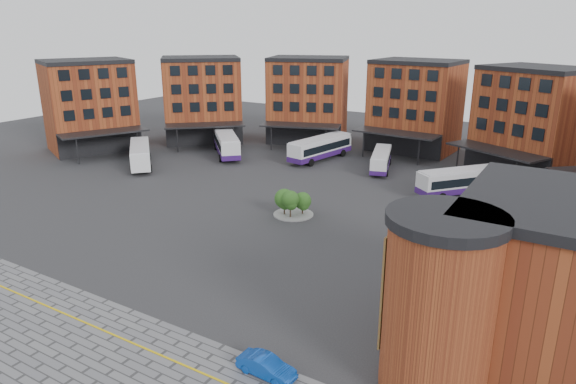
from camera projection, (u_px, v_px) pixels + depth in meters
The scene contains 12 objects.
ground at pixel (209, 250), 47.50m from camera, with size 160.00×160.00×0.00m, color #28282B.
yellow_line at pixel (101, 329), 35.11m from camera, with size 26.00×0.15×0.02m, color gold.
main_building at pixel (342, 111), 78.72m from camera, with size 94.14×42.48×14.60m.
east_building at pixel (562, 293), 29.28m from camera, with size 17.40×15.40×10.60m.
tree_island at pixel (292, 201), 55.46m from camera, with size 4.40×4.40×3.08m.
bus_a at pixel (140, 153), 75.02m from camera, with size 10.21×9.87×3.27m.
bus_b at pixel (226, 143), 81.42m from camera, with size 10.80×11.03×3.54m.
bus_c at pixel (321, 148), 78.65m from camera, with size 5.13×12.67×3.48m.
bus_d at pixel (381, 160), 73.25m from camera, with size 5.04×10.13×2.79m.
bus_e at pixel (463, 181), 62.32m from camera, with size 9.52×10.62×3.27m.
bus_f at pixel (543, 209), 52.59m from camera, with size 12.70×7.05×3.52m.
blue_car at pixel (266, 366), 30.38m from camera, with size 1.30×3.72×1.22m, color #0C40A8.
Camera 1 is at (28.71, -33.44, 19.90)m, focal length 32.00 mm.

